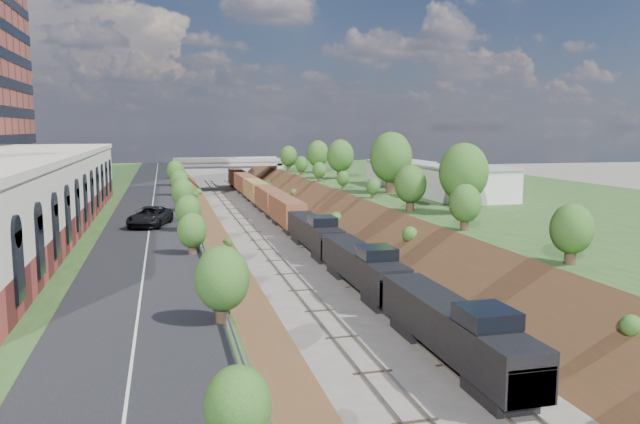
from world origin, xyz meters
TOP-DOWN VIEW (x-y plane):
  - platform_left at (-33.00, 60.00)m, footprint 44.00×180.00m
  - platform_right at (33.00, 60.00)m, footprint 44.00×180.00m
  - embankment_left at (-11.00, 60.00)m, footprint 10.00×180.00m
  - embankment_right at (11.00, 60.00)m, footprint 10.00×180.00m
  - rail_left_track at (-2.60, 60.00)m, footprint 1.58×180.00m
  - rail_right_track at (2.60, 60.00)m, footprint 1.58×180.00m
  - road at (-15.50, 60.00)m, footprint 8.00×180.00m
  - guardrail at (-11.40, 59.80)m, footprint 0.10×171.00m
  - overpass at (0.00, 122.00)m, footprint 24.50×8.30m
  - white_building_near at (23.50, 52.00)m, footprint 9.00×12.00m
  - white_building_far at (23.00, 74.00)m, footprint 8.00×10.00m
  - tree_right_large at (17.00, 40.00)m, footprint 5.25×5.25m
  - tree_left_crest at (-11.80, 20.00)m, footprint 2.45×2.45m
  - freight_train at (2.60, 71.51)m, footprint 2.83×129.62m
  - suv at (-15.45, 38.71)m, footprint 4.59×6.95m

SIDE VIEW (x-z plane):
  - embankment_left at x=-11.00m, z-range -5.00..5.00m
  - embankment_right at x=11.00m, z-range -5.00..5.00m
  - rail_left_track at x=-2.60m, z-range 0.00..0.18m
  - rail_right_track at x=2.60m, z-range 0.00..0.18m
  - freight_train at x=2.60m, z-range 0.18..4.73m
  - platform_left at x=-33.00m, z-range 0.00..5.00m
  - platform_right at x=33.00m, z-range 0.00..5.00m
  - overpass at x=0.00m, z-range 1.22..8.62m
  - road at x=-15.50m, z-range 5.00..5.10m
  - guardrail at x=-11.40m, z-range 5.20..5.90m
  - suv at x=-15.45m, z-range 5.10..6.87m
  - white_building_far at x=23.00m, z-range 5.00..8.60m
  - white_building_near at x=23.50m, z-range 5.00..9.00m
  - tree_left_crest at x=-11.80m, z-range 5.26..8.82m
  - tree_right_large at x=17.00m, z-range 5.58..13.19m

